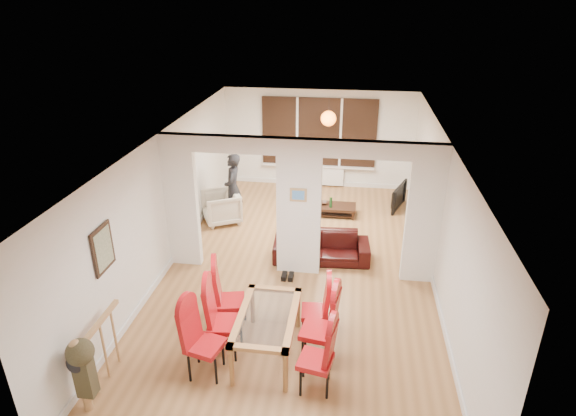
% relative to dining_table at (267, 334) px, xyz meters
% --- Properties ---
extents(floor, '(5.00, 9.00, 0.01)m').
position_rel_dining_table_xyz_m(floor, '(0.17, 2.37, -0.34)').
color(floor, '#9C6C3F').
rests_on(floor, ground).
extents(room_walls, '(5.00, 9.00, 2.60)m').
position_rel_dining_table_xyz_m(room_walls, '(0.17, 2.37, 0.96)').
color(room_walls, silver).
rests_on(room_walls, floor).
extents(divider_wall, '(5.00, 0.18, 2.60)m').
position_rel_dining_table_xyz_m(divider_wall, '(0.17, 2.37, 0.96)').
color(divider_wall, white).
rests_on(divider_wall, floor).
extents(bay_window_blinds, '(3.00, 0.08, 1.80)m').
position_rel_dining_table_xyz_m(bay_window_blinds, '(0.17, 6.81, 1.16)').
color(bay_window_blinds, black).
rests_on(bay_window_blinds, room_walls).
extents(radiator, '(1.40, 0.08, 0.50)m').
position_rel_dining_table_xyz_m(radiator, '(0.17, 6.77, -0.04)').
color(radiator, white).
rests_on(radiator, floor).
extents(pendant_light, '(0.36, 0.36, 0.36)m').
position_rel_dining_table_xyz_m(pendant_light, '(0.47, 5.67, 1.81)').
color(pendant_light, orange).
rests_on(pendant_light, room_walls).
extents(stair_newel, '(0.40, 1.20, 1.10)m').
position_rel_dining_table_xyz_m(stair_newel, '(-2.08, -0.83, 0.21)').
color(stair_newel, '#AD804F').
rests_on(stair_newel, floor).
extents(wall_poster, '(0.04, 0.52, 0.67)m').
position_rel_dining_table_xyz_m(wall_poster, '(-2.30, -0.03, 1.26)').
color(wall_poster, gray).
rests_on(wall_poster, room_walls).
extents(pillar_photo, '(0.30, 0.03, 0.25)m').
position_rel_dining_table_xyz_m(pillar_photo, '(0.17, 2.27, 1.26)').
color(pillar_photo, '#4C8CD8').
rests_on(pillar_photo, divider_wall).
extents(dining_table, '(0.83, 1.47, 0.69)m').
position_rel_dining_table_xyz_m(dining_table, '(0.00, 0.00, 0.00)').
color(dining_table, '#986638').
rests_on(dining_table, floor).
extents(dining_chair_la, '(0.55, 0.55, 1.13)m').
position_rel_dining_table_xyz_m(dining_chair_la, '(-0.77, -0.51, 0.22)').
color(dining_chair_la, '#A01015').
rests_on(dining_chair_la, floor).
extents(dining_chair_lb, '(0.51, 0.51, 1.16)m').
position_rel_dining_table_xyz_m(dining_chair_lb, '(-0.62, -0.03, 0.23)').
color(dining_chair_lb, '#A01015').
rests_on(dining_chair_lb, floor).
extents(dining_chair_lc, '(0.54, 0.54, 1.12)m').
position_rel_dining_table_xyz_m(dining_chair_lc, '(-0.68, 0.53, 0.22)').
color(dining_chair_lc, '#A01015').
rests_on(dining_chair_lc, floor).
extents(dining_chair_ra, '(0.50, 0.50, 1.07)m').
position_rel_dining_table_xyz_m(dining_chair_ra, '(0.74, -0.57, 0.19)').
color(dining_chair_ra, '#A01015').
rests_on(dining_chair_ra, floor).
extents(dining_chair_rb, '(0.54, 0.54, 1.18)m').
position_rel_dining_table_xyz_m(dining_chair_rb, '(0.73, -0.01, 0.25)').
color(dining_chair_rb, '#A01015').
rests_on(dining_chair_rb, floor).
extents(dining_chair_rc, '(0.43, 0.43, 1.01)m').
position_rel_dining_table_xyz_m(dining_chair_rc, '(0.64, 0.51, 0.16)').
color(dining_chair_rc, '#A01015').
rests_on(dining_chair_rc, floor).
extents(sofa, '(1.92, 0.85, 0.55)m').
position_rel_dining_table_xyz_m(sofa, '(0.57, 2.84, -0.07)').
color(sofa, black).
rests_on(sofa, floor).
extents(armchair, '(1.06, 1.07, 0.73)m').
position_rel_dining_table_xyz_m(armchair, '(-1.83, 4.23, 0.02)').
color(armchair, beige).
rests_on(armchair, floor).
extents(person, '(0.61, 0.43, 1.61)m').
position_rel_dining_table_xyz_m(person, '(-1.56, 4.34, 0.46)').
color(person, black).
rests_on(person, floor).
extents(television, '(1.02, 0.49, 0.60)m').
position_rel_dining_table_xyz_m(television, '(2.17, 5.62, -0.05)').
color(television, black).
rests_on(television, floor).
extents(coffee_table, '(1.09, 0.57, 0.25)m').
position_rel_dining_table_xyz_m(coffee_table, '(0.68, 4.96, -0.22)').
color(coffee_table, black).
rests_on(coffee_table, floor).
extents(bottle, '(0.07, 0.07, 0.26)m').
position_rel_dining_table_xyz_m(bottle, '(0.63, 4.84, 0.03)').
color(bottle, '#143F19').
rests_on(bottle, coffee_table).
extents(bowl, '(0.21, 0.21, 0.05)m').
position_rel_dining_table_xyz_m(bowl, '(0.47, 5.00, -0.07)').
color(bowl, black).
rests_on(bowl, coffee_table).
extents(shoes, '(0.22, 0.24, 0.09)m').
position_rel_dining_table_xyz_m(shoes, '(0.01, 2.04, -0.30)').
color(shoes, black).
rests_on(shoes, floor).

